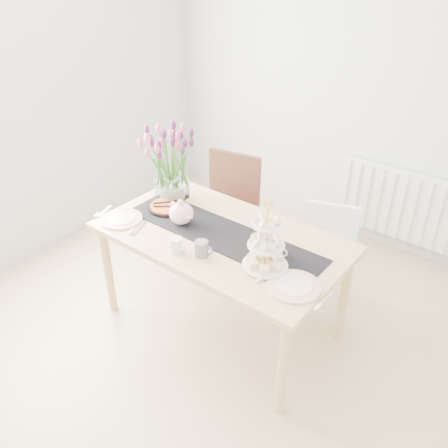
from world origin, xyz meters
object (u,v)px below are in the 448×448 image
Objects in this scene: teapot at (181,213)px; tart_tin at (168,207)px; cream_jug at (275,250)px; cake_stand at (266,251)px; mug_white at (176,245)px; mug_orange at (257,243)px; mug_grey at (202,249)px; plate_left at (122,219)px; dining_table at (221,245)px; chair_white at (327,251)px; radiator at (408,207)px; chair_brown at (228,202)px; plate_right at (294,286)px; tulip_vase at (170,153)px.

teapot is 0.93× the size of tart_tin.
cream_jug is 0.34× the size of tart_tin.
cream_jug is (-0.01, 0.12, -0.07)m from cake_stand.
mug_orange is (0.37, 0.32, 0.00)m from mug_white.
mug_grey is 0.70m from plate_left.
cake_stand is 1.51× the size of teapot.
cake_stand reaches higher than plate_left.
dining_table is at bearing 27.86° from teapot.
cream_jug reaches higher than chair_white.
chair_white is (-0.24, -1.00, 0.00)m from radiator.
teapot is at bearing -85.63° from chair_brown.
radiator is at bearing 64.22° from mug_white.
mug_grey is (-0.63, -1.92, 0.35)m from radiator.
dining_table is 16.89× the size of cream_jug.
plate_left is 1.29m from plate_right.
tulip_vase is 6.51× the size of mug_grey.
chair_white is 1.46m from plate_left.
radiator is 1.81m from dining_table.
cream_jug is 1.08m from plate_left.
cake_stand is 1.40× the size of tart_tin.
chair_white is at bearing 33.77° from tart_tin.
plate_left is at bearing -157.36° from dining_table.
dining_table is at bearing 117.13° from mug_orange.
cream_jug is (-0.04, -0.66, 0.35)m from chair_white.
mug_orange reaches higher than plate_left.
radiator is 4.29× the size of plate_left.
mug_grey is (0.34, -0.20, -0.03)m from teapot.
cake_stand is 0.55m from mug_white.
mug_orange reaches higher than chair_white.
teapot reaches higher than cream_jug.
chair_brown reaches higher than mug_orange.
tart_tin is 2.82× the size of mug_grey.
dining_table is 0.30m from mug_orange.
tulip_vase reaches higher than plate_right.
plate_left is (-0.16, -0.96, 0.22)m from chair_brown.
cream_jug is (0.40, 0.00, 0.12)m from dining_table.
chair_brown reaches higher than dining_table.
teapot reaches higher than plate_right.
mug_orange is (0.76, -0.69, 0.27)m from chair_brown.
radiator is 12.67× the size of cream_jug.
teapot is 2.73× the size of mug_white.
chair_white is at bearing 103.64° from plate_right.
chair_brown is at bearing 158.51° from chair_white.
cream_jug is at bearing -1.99° from tart_tin.
mug_orange is at bearing 140.21° from cake_stand.
plate_right is at bearing -87.77° from mug_orange.
cream_jug is at bearing 21.02° from mug_grey.
tart_tin is (-0.91, 0.03, -0.03)m from cream_jug.
chair_white is at bearing 13.47° from mug_orange.
mug_white is at bearing 157.79° from mug_orange.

